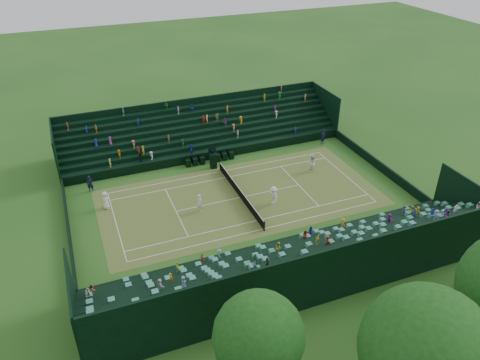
# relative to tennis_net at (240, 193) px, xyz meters

# --- Properties ---
(ground) EXTENTS (160.00, 160.00, 0.00)m
(ground) POSITION_rel_tennis_net_xyz_m (0.00, 0.00, -0.53)
(ground) COLOR #22561B
(ground) RESTS_ON ground
(court_surface) EXTENTS (12.97, 26.77, 0.01)m
(court_surface) POSITION_rel_tennis_net_xyz_m (0.00, 0.00, -0.52)
(court_surface) COLOR #3B6E24
(court_surface) RESTS_ON ground
(perimeter_wall_north) EXTENTS (17.17, 0.20, 1.00)m
(perimeter_wall_north) POSITION_rel_tennis_net_xyz_m (0.00, 15.88, -0.03)
(perimeter_wall_north) COLOR black
(perimeter_wall_north) RESTS_ON ground
(perimeter_wall_south) EXTENTS (17.17, 0.20, 1.00)m
(perimeter_wall_south) POSITION_rel_tennis_net_xyz_m (0.00, -15.88, -0.03)
(perimeter_wall_south) COLOR black
(perimeter_wall_south) RESTS_ON ground
(perimeter_wall_east) EXTENTS (0.20, 31.77, 1.00)m
(perimeter_wall_east) POSITION_rel_tennis_net_xyz_m (8.48, 0.00, -0.03)
(perimeter_wall_east) COLOR black
(perimeter_wall_east) RESTS_ON ground
(perimeter_wall_west) EXTENTS (0.20, 31.77, 1.00)m
(perimeter_wall_west) POSITION_rel_tennis_net_xyz_m (-8.48, 0.00, -0.03)
(perimeter_wall_west) COLOR black
(perimeter_wall_west) RESTS_ON ground
(north_grandstand) EXTENTS (6.60, 32.00, 4.90)m
(north_grandstand) POSITION_rel_tennis_net_xyz_m (12.66, 0.00, 1.02)
(north_grandstand) COLOR black
(north_grandstand) RESTS_ON ground
(south_grandstand) EXTENTS (6.60, 32.00, 4.90)m
(south_grandstand) POSITION_rel_tennis_net_xyz_m (-12.66, 0.00, 1.02)
(south_grandstand) COLOR black
(south_grandstand) RESTS_ON ground
(tennis_net) EXTENTS (11.67, 0.10, 1.06)m
(tennis_net) POSITION_rel_tennis_net_xyz_m (0.00, 0.00, 0.00)
(tennis_net) COLOR black
(tennis_net) RESTS_ON ground
(umpire_chair) EXTENTS (0.81, 0.81, 2.55)m
(umpire_chair) POSITION_rel_tennis_net_xyz_m (-6.60, -0.49, 0.56)
(umpire_chair) COLOR black
(umpire_chair) RESTS_ON ground
(courtside_chairs) EXTENTS (0.55, 5.52, 1.20)m
(courtside_chairs) POSITION_rel_tennis_net_xyz_m (-7.88, -0.46, -0.07)
(courtside_chairs) COLOR black
(courtside_chairs) RESTS_ON ground
(player_near_west) EXTENTS (0.89, 0.59, 1.79)m
(player_near_west) POSITION_rel_tennis_net_xyz_m (-2.92, -12.30, 0.37)
(player_near_west) COLOR white
(player_near_west) RESTS_ON ground
(player_near_east) EXTENTS (0.77, 0.63, 1.82)m
(player_near_east) POSITION_rel_tennis_net_xyz_m (0.74, -4.27, 0.38)
(player_near_east) COLOR silver
(player_near_east) RESTS_ON ground
(player_far_west) EXTENTS (1.14, 1.02, 1.93)m
(player_far_west) POSITION_rel_tennis_net_xyz_m (-2.07, 8.95, 0.44)
(player_far_west) COLOR white
(player_far_west) RESTS_ON ground
(player_far_east) EXTENTS (1.29, 0.86, 1.87)m
(player_far_east) POSITION_rel_tennis_net_xyz_m (2.14, 2.55, 0.41)
(player_far_east) COLOR white
(player_far_east) RESTS_ON ground
(line_judge_north) EXTENTS (0.65, 0.79, 1.84)m
(line_judge_north) POSITION_rel_tennis_net_xyz_m (-7.34, 13.43, 0.40)
(line_judge_north) COLOR black
(line_judge_north) RESTS_ON ground
(line_judge_south) EXTENTS (0.52, 0.69, 1.71)m
(line_judge_south) POSITION_rel_tennis_net_xyz_m (-6.52, -13.31, 0.33)
(line_judge_south) COLOR black
(line_judge_south) RESTS_ON ground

